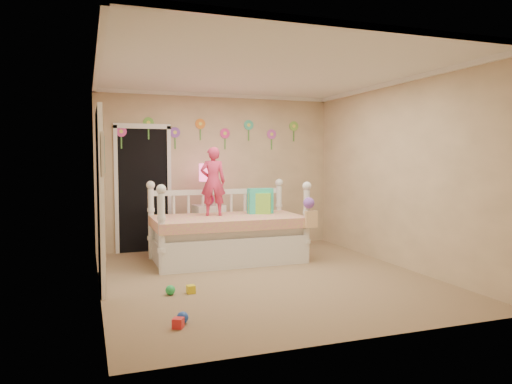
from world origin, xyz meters
name	(u,v)px	position (x,y,z in m)	size (l,w,h in m)	color
floor	(264,277)	(0.00, 0.00, 0.00)	(4.00, 4.50, 0.01)	#7F684C
ceiling	(265,71)	(0.00, 0.00, 2.60)	(4.00, 4.50, 0.01)	white
back_wall	(218,171)	(0.00, 2.25, 1.30)	(4.00, 0.01, 2.60)	tan
left_wall	(97,178)	(-2.00, 0.00, 1.30)	(0.01, 4.50, 2.60)	tan
right_wall	(398,174)	(2.00, 0.00, 1.30)	(0.01, 4.50, 2.60)	tan
crown_molding	(265,73)	(0.00, 0.00, 2.57)	(4.00, 4.50, 0.06)	white
daybed	(227,221)	(-0.17, 1.11, 0.60)	(2.21, 1.19, 1.20)	white
pillow_turquoise	(260,201)	(0.41, 1.27, 0.86)	(0.39, 0.14, 0.39)	#23B3A4
pillow_lime	(260,203)	(0.38, 1.23, 0.83)	(0.34, 0.12, 0.32)	#87D641
child	(213,181)	(-0.35, 1.24, 1.17)	(0.37, 0.24, 1.02)	#D5305B
nightstand	(209,229)	(-0.27, 1.83, 0.38)	(0.46, 0.35, 0.77)	white
table_lamp	(209,178)	(-0.27, 1.83, 1.21)	(0.30, 0.30, 0.66)	#EC1F81
closet_doorway	(143,188)	(-1.25, 2.23, 1.03)	(0.90, 0.04, 2.07)	black
flower_decals	(213,133)	(-0.09, 2.24, 1.94)	(3.40, 0.02, 0.50)	#B2668C
mirror_closet	(101,198)	(-1.96, 0.30, 1.05)	(0.07, 1.30, 2.10)	white
wall_picture	(102,155)	(-1.97, -0.90, 1.55)	(0.05, 0.34, 0.42)	white
hanging_bag	(309,213)	(0.88, 0.52, 0.73)	(0.20, 0.16, 0.36)	beige
toy_scatter	(189,300)	(-1.15, -0.85, 0.06)	(0.80, 1.30, 0.11)	#996666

